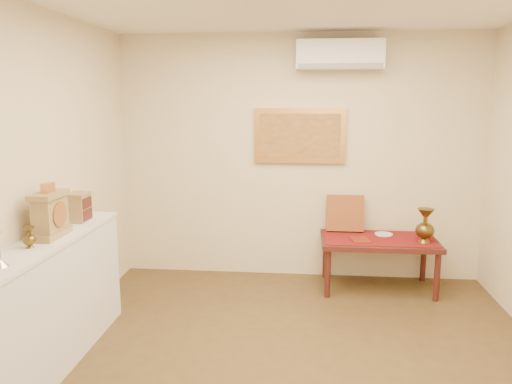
# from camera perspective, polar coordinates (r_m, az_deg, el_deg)

# --- Properties ---
(floor) EXTENTS (4.50, 4.50, 0.00)m
(floor) POSITION_cam_1_polar(r_m,az_deg,el_deg) (3.84, 4.22, -20.72)
(floor) COLOR brown
(floor) RESTS_ON ground
(wall_back) EXTENTS (4.00, 0.02, 2.70)m
(wall_back) POSITION_cam_1_polar(r_m,az_deg,el_deg) (5.57, 5.00, 3.88)
(wall_back) COLOR beige
(wall_back) RESTS_ON ground
(wall_left) EXTENTS (0.02, 4.50, 2.70)m
(wall_left) POSITION_cam_1_polar(r_m,az_deg,el_deg) (3.93, -26.05, 0.05)
(wall_left) COLOR beige
(wall_left) RESTS_ON ground
(brass_urn_small) EXTENTS (0.09, 0.09, 0.20)m
(brass_urn_small) POSITION_cam_1_polar(r_m,az_deg,el_deg) (3.79, -24.51, -4.41)
(brass_urn_small) COLOR brown
(brass_urn_small) RESTS_ON display_ledge
(table_cloth) EXTENTS (1.14, 0.59, 0.01)m
(table_cloth) POSITION_cam_1_polar(r_m,az_deg,el_deg) (5.42, 13.87, -5.17)
(table_cloth) COLOR maroon
(table_cloth) RESTS_ON low_table
(brass_urn_tall) EXTENTS (0.19, 0.19, 0.43)m
(brass_urn_tall) POSITION_cam_1_polar(r_m,az_deg,el_deg) (5.35, 18.78, -3.24)
(brass_urn_tall) COLOR brown
(brass_urn_tall) RESTS_ON table_cloth
(plate) EXTENTS (0.19, 0.19, 0.01)m
(plate) POSITION_cam_1_polar(r_m,az_deg,el_deg) (5.56, 14.39, -4.69)
(plate) COLOR white
(plate) RESTS_ON table_cloth
(menu) EXTENTS (0.22, 0.28, 0.01)m
(menu) POSITION_cam_1_polar(r_m,az_deg,el_deg) (5.29, 11.81, -5.36)
(menu) COLOR #651B0D
(menu) RESTS_ON table_cloth
(cushion) EXTENTS (0.40, 0.18, 0.41)m
(cushion) POSITION_cam_1_polar(r_m,az_deg,el_deg) (5.59, 10.14, -2.38)
(cushion) COLOR maroon
(cushion) RESTS_ON table_cloth
(display_ledge) EXTENTS (0.37, 2.02, 0.98)m
(display_ledge) POSITION_cam_1_polar(r_m,az_deg,el_deg) (4.07, -22.91, -11.96)
(display_ledge) COLOR silver
(display_ledge) RESTS_ON floor
(mantel_clock) EXTENTS (0.17, 0.36, 0.41)m
(mantel_clock) POSITION_cam_1_polar(r_m,az_deg,el_deg) (4.00, -22.45, -2.36)
(mantel_clock) COLOR #9D7E50
(mantel_clock) RESTS_ON display_ledge
(wooden_chest) EXTENTS (0.16, 0.21, 0.24)m
(wooden_chest) POSITION_cam_1_polar(r_m,az_deg,el_deg) (4.45, -19.60, -1.62)
(wooden_chest) COLOR #9D7E50
(wooden_chest) RESTS_ON display_ledge
(low_table) EXTENTS (1.20, 0.70, 0.55)m
(low_table) POSITION_cam_1_polar(r_m,az_deg,el_deg) (5.44, 13.84, -5.87)
(low_table) COLOR #471915
(low_table) RESTS_ON floor
(painting) EXTENTS (1.00, 0.06, 0.60)m
(painting) POSITION_cam_1_polar(r_m,az_deg,el_deg) (5.52, 5.04, 6.42)
(painting) COLOR #C78840
(painting) RESTS_ON wall_back
(ac_unit) EXTENTS (0.90, 0.25, 0.30)m
(ac_unit) POSITION_cam_1_polar(r_m,az_deg,el_deg) (5.44, 9.55, 15.21)
(ac_unit) COLOR white
(ac_unit) RESTS_ON wall_back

